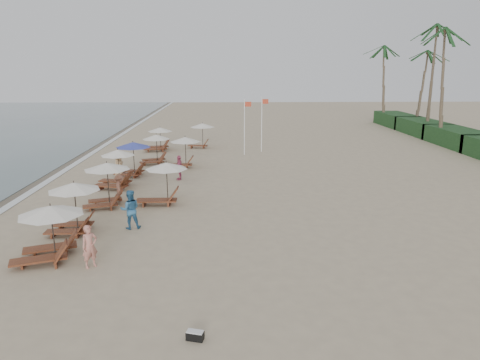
{
  "coord_description": "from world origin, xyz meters",
  "views": [
    {
      "loc": [
        0.21,
        -18.25,
        6.99
      ],
      "look_at": [
        1.0,
        4.37,
        1.3
      ],
      "focal_mm": 32.98,
      "sensor_mm": 36.0,
      "label": 1
    }
  ],
  "objects_px": {
    "lounger_station_2": "(105,182)",
    "inland_station_2": "(201,132)",
    "lounger_station_5": "(154,149)",
    "beachgoer_mid_b": "(120,188)",
    "lounger_station_1": "(72,206)",
    "inland_station_1": "(182,149)",
    "beachgoer_mid_a": "(130,209)",
    "inland_station_0": "(162,181)",
    "lounger_station_6": "(157,140)",
    "lounger_station_3": "(115,171)",
    "beachgoer_far_b": "(119,165)",
    "beachgoer_far_a": "(179,168)",
    "duffel_bag": "(195,335)",
    "lounger_station_4": "(131,158)",
    "flag_pole_near": "(245,124)",
    "beachgoer_near": "(90,246)",
    "lounger_station_0": "(47,232)"
  },
  "relations": [
    {
      "from": "beachgoer_far_a",
      "to": "duffel_bag",
      "type": "relative_size",
      "value": 3.2
    },
    {
      "from": "lounger_station_2",
      "to": "inland_station_2",
      "type": "xyz_separation_m",
      "value": [
        4.03,
        17.87,
        0.14
      ]
    },
    {
      "from": "beachgoer_far_b",
      "to": "duffel_bag",
      "type": "distance_m",
      "value": 19.47
    },
    {
      "from": "lounger_station_3",
      "to": "beachgoer_far_b",
      "type": "height_order",
      "value": "lounger_station_3"
    },
    {
      "from": "inland_station_1",
      "to": "beachgoer_far_b",
      "type": "distance_m",
      "value": 4.94
    },
    {
      "from": "inland_station_1",
      "to": "lounger_station_4",
      "type": "bearing_deg",
      "value": -142.31
    },
    {
      "from": "lounger_station_3",
      "to": "beachgoer_mid_b",
      "type": "height_order",
      "value": "lounger_station_3"
    },
    {
      "from": "lounger_station_6",
      "to": "beachgoer_mid_a",
      "type": "distance_m",
      "value": 19.89
    },
    {
      "from": "duffel_bag",
      "to": "inland_station_1",
      "type": "bearing_deg",
      "value": 96.06
    },
    {
      "from": "inland_station_1",
      "to": "beachgoer_mid_a",
      "type": "height_order",
      "value": "inland_station_1"
    },
    {
      "from": "lounger_station_6",
      "to": "flag_pole_near",
      "type": "distance_m",
      "value": 8.1
    },
    {
      "from": "inland_station_1",
      "to": "beachgoer_mid_a",
      "type": "bearing_deg",
      "value": -95.26
    },
    {
      "from": "lounger_station_6",
      "to": "inland_station_2",
      "type": "xyz_separation_m",
      "value": [
        3.75,
        1.35,
        0.49
      ]
    },
    {
      "from": "inland_station_1",
      "to": "beachgoer_far_a",
      "type": "relative_size",
      "value": 1.66
    },
    {
      "from": "inland_station_0",
      "to": "duffel_bag",
      "type": "bearing_deg",
      "value": -78.37
    },
    {
      "from": "lounger_station_1",
      "to": "duffel_bag",
      "type": "height_order",
      "value": "lounger_station_1"
    },
    {
      "from": "lounger_station_4",
      "to": "lounger_station_1",
      "type": "bearing_deg",
      "value": -92.04
    },
    {
      "from": "inland_station_0",
      "to": "beachgoer_far_b",
      "type": "relative_size",
      "value": 1.73
    },
    {
      "from": "lounger_station_6",
      "to": "inland_station_0",
      "type": "xyz_separation_m",
      "value": [
        2.59,
        -16.16,
        0.32
      ]
    },
    {
      "from": "lounger_station_0",
      "to": "lounger_station_1",
      "type": "xyz_separation_m",
      "value": [
        -0.03,
        2.86,
        0.13
      ]
    },
    {
      "from": "beachgoer_far_a",
      "to": "lounger_station_1",
      "type": "bearing_deg",
      "value": -18.86
    },
    {
      "from": "inland_station_2",
      "to": "lounger_station_3",
      "type": "bearing_deg",
      "value": -107.82
    },
    {
      "from": "beachgoer_mid_a",
      "to": "duffel_bag",
      "type": "xyz_separation_m",
      "value": [
        3.44,
        -8.61,
        -0.76
      ]
    },
    {
      "from": "inland_station_1",
      "to": "flag_pole_near",
      "type": "relative_size",
      "value": 0.58
    },
    {
      "from": "inland_station_0",
      "to": "beachgoer_mid_b",
      "type": "bearing_deg",
      "value": 163.31
    },
    {
      "from": "duffel_bag",
      "to": "lounger_station_5",
      "type": "bearing_deg",
      "value": 101.24
    },
    {
      "from": "lounger_station_5",
      "to": "lounger_station_6",
      "type": "height_order",
      "value": "lounger_station_5"
    },
    {
      "from": "beachgoer_far_a",
      "to": "lounger_station_6",
      "type": "bearing_deg",
      "value": -161.93
    },
    {
      "from": "beachgoer_mid_a",
      "to": "lounger_station_1",
      "type": "bearing_deg",
      "value": -2.37
    },
    {
      "from": "lounger_station_1",
      "to": "inland_station_1",
      "type": "bearing_deg",
      "value": 74.76
    },
    {
      "from": "beachgoer_far_a",
      "to": "flag_pole_near",
      "type": "distance_m",
      "value": 9.9
    },
    {
      "from": "flag_pole_near",
      "to": "beachgoer_mid_b",
      "type": "bearing_deg",
      "value": -119.27
    },
    {
      "from": "beachgoer_mid_a",
      "to": "beachgoer_far_b",
      "type": "bearing_deg",
      "value": -87.05
    },
    {
      "from": "lounger_station_0",
      "to": "lounger_station_3",
      "type": "height_order",
      "value": "lounger_station_3"
    },
    {
      "from": "inland_station_0",
      "to": "beachgoer_far_a",
      "type": "distance_m",
      "value": 5.42
    },
    {
      "from": "lounger_station_4",
      "to": "beachgoer_far_b",
      "type": "xyz_separation_m",
      "value": [
        -0.74,
        -0.44,
        -0.44
      ]
    },
    {
      "from": "lounger_station_1",
      "to": "inland_station_0",
      "type": "bearing_deg",
      "value": 50.92
    },
    {
      "from": "lounger_station_3",
      "to": "lounger_station_5",
      "type": "relative_size",
      "value": 1.06
    },
    {
      "from": "lounger_station_0",
      "to": "lounger_station_2",
      "type": "height_order",
      "value": "lounger_station_2"
    },
    {
      "from": "lounger_station_3",
      "to": "lounger_station_4",
      "type": "bearing_deg",
      "value": 83.02
    },
    {
      "from": "inland_station_0",
      "to": "lounger_station_1",
      "type": "bearing_deg",
      "value": -129.08
    },
    {
      "from": "lounger_station_1",
      "to": "lounger_station_2",
      "type": "distance_m",
      "value": 3.78
    },
    {
      "from": "lounger_station_5",
      "to": "inland_station_2",
      "type": "distance_m",
      "value": 7.65
    },
    {
      "from": "inland_station_0",
      "to": "beachgoer_mid_a",
      "type": "xyz_separation_m",
      "value": [
        -0.91,
        -3.66,
        -0.4
      ]
    },
    {
      "from": "inland_station_2",
      "to": "lounger_station_5",
      "type": "bearing_deg",
      "value": -114.54
    },
    {
      "from": "beachgoer_far_b",
      "to": "duffel_bag",
      "type": "relative_size",
      "value": 3.21
    },
    {
      "from": "lounger_station_5",
      "to": "beachgoer_mid_b",
      "type": "bearing_deg",
      "value": -92.14
    },
    {
      "from": "inland_station_2",
      "to": "beachgoer_near",
      "type": "relative_size",
      "value": 1.6
    },
    {
      "from": "lounger_station_2",
      "to": "inland_station_1",
      "type": "relative_size",
      "value": 0.93
    },
    {
      "from": "lounger_station_2",
      "to": "lounger_station_5",
      "type": "distance_m",
      "value": 10.95
    }
  ]
}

